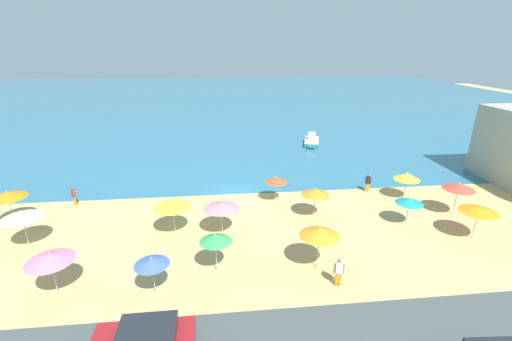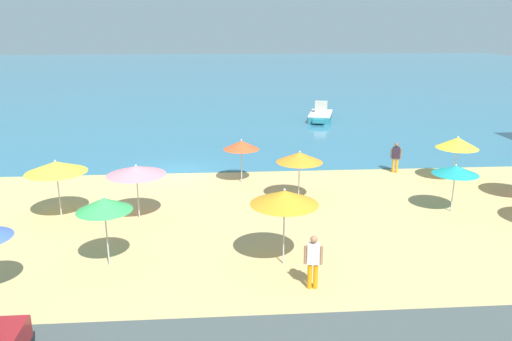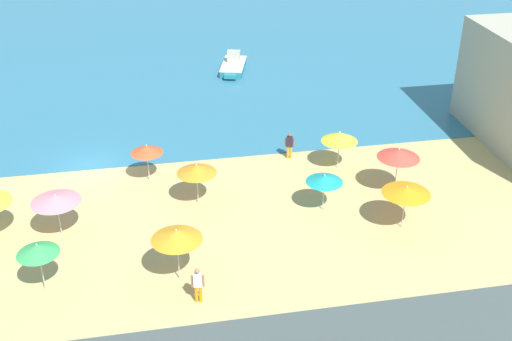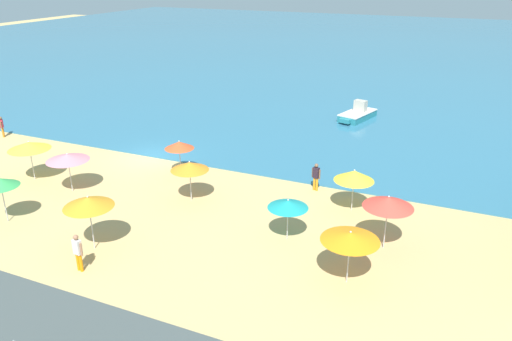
% 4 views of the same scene
% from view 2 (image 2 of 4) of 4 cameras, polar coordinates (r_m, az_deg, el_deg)
% --- Properties ---
extents(ground_plane, '(160.00, 160.00, 0.00)m').
position_cam_2_polar(ground_plane, '(27.20, -9.00, -0.33)').
color(ground_plane, tan).
extents(sea, '(150.00, 110.00, 0.05)m').
position_cam_2_polar(sea, '(81.37, -5.93, 10.89)').
color(sea, teal).
rests_on(sea, ground_plane).
extents(beach_umbrella_0, '(2.46, 2.46, 2.47)m').
position_cam_2_polar(beach_umbrella_0, '(21.77, -21.91, 0.38)').
color(beach_umbrella_0, '#B2B2B7').
rests_on(beach_umbrella_0, ground_plane).
extents(beach_umbrella_2, '(1.91, 1.91, 2.10)m').
position_cam_2_polar(beach_umbrella_2, '(22.58, 21.84, 0.05)').
color(beach_umbrella_2, '#B2B2B7').
rests_on(beach_umbrella_2, ground_plane).
extents(beach_umbrella_4, '(2.25, 2.25, 2.66)m').
position_cam_2_polar(beach_umbrella_4, '(16.15, 3.26, -3.10)').
color(beach_umbrella_4, '#B2B2B7').
rests_on(beach_umbrella_4, ground_plane).
extents(beach_umbrella_5, '(1.81, 1.81, 2.45)m').
position_cam_2_polar(beach_umbrella_5, '(16.82, -16.98, -3.74)').
color(beach_umbrella_5, '#B2B2B7').
rests_on(beach_umbrella_5, ground_plane).
extents(beach_umbrella_10, '(2.10, 2.10, 2.33)m').
position_cam_2_polar(beach_umbrella_10, '(27.12, 22.04, 2.95)').
color(beach_umbrella_10, '#B2B2B7').
rests_on(beach_umbrella_10, ground_plane).
extents(beach_umbrella_11, '(2.09, 2.09, 2.33)m').
position_cam_2_polar(beach_umbrella_11, '(22.31, 5.00, 1.52)').
color(beach_umbrella_11, '#B2B2B7').
rests_on(beach_umbrella_11, ground_plane).
extents(beach_umbrella_13, '(1.80, 1.80, 2.23)m').
position_cam_2_polar(beach_umbrella_13, '(24.91, -1.68, 2.93)').
color(beach_umbrella_13, '#B2B2B7').
rests_on(beach_umbrella_13, ground_plane).
extents(beach_umbrella_15, '(2.40, 2.40, 2.32)m').
position_cam_2_polar(beach_umbrella_15, '(20.69, -13.54, 0.01)').
color(beach_umbrella_15, '#B2B2B7').
rests_on(beach_umbrella_15, ground_plane).
extents(bather_0, '(0.55, 0.31, 1.65)m').
position_cam_2_polar(bather_0, '(27.85, 15.68, 1.62)').
color(bather_0, orange).
rests_on(bather_0, ground_plane).
extents(bather_2, '(0.56, 0.27, 1.73)m').
position_cam_2_polar(bather_2, '(15.27, 6.55, -10.04)').
color(bather_2, orange).
rests_on(bather_2, ground_plane).
extents(skiff_nearshore, '(2.71, 4.42, 1.52)m').
position_cam_2_polar(skiff_nearshore, '(41.93, 7.39, 6.26)').
color(skiff_nearshore, teal).
rests_on(skiff_nearshore, sea).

